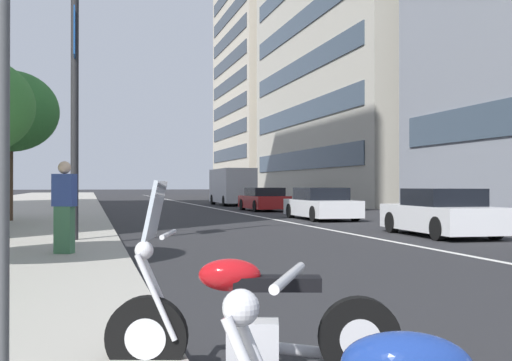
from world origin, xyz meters
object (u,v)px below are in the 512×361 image
at_px(car_far_down_avenue, 264,200).
at_px(street_tree_mid_sidewalk, 10,111).
at_px(street_lamp_with_banners, 87,37).
at_px(car_approaching_light, 321,205).
at_px(delivery_van_ahead, 232,186).
at_px(pedestrian_on_plaza, 64,207).
at_px(car_lead_in_lane, 441,214).
at_px(parking_sign_by_curb, 3,87).
at_px(motorcycle_under_tarp, 246,320).

height_order(car_far_down_avenue, street_tree_mid_sidewalk, street_tree_mid_sidewalk).
bearing_deg(street_lamp_with_banners, car_approaching_light, -44.68).
height_order(delivery_van_ahead, street_lamp_with_banners, street_lamp_with_banners).
bearing_deg(pedestrian_on_plaza, street_lamp_with_banners, 13.90).
xyz_separation_m(car_lead_in_lane, parking_sign_by_curb, (-13.37, 9.82, 1.19)).
bearing_deg(car_far_down_avenue, parking_sign_by_curb, 161.25).
relative_size(street_tree_mid_sidewalk, pedestrian_on_plaza, 3.13).
distance_m(car_far_down_avenue, pedestrian_on_plaza, 23.60).
bearing_deg(street_tree_mid_sidewalk, motorcycle_under_tarp, -168.96).
xyz_separation_m(car_far_down_avenue, parking_sign_by_curb, (-31.31, 9.61, 1.20)).
distance_m(parking_sign_by_curb, street_tree_mid_sidewalk, 22.04).
distance_m(delivery_van_ahead, street_lamp_with_banners, 29.94).
bearing_deg(car_approaching_light, car_far_down_avenue, -0.26).
distance_m(street_tree_mid_sidewalk, pedestrian_on_plaza, 12.57).
distance_m(delivery_van_ahead, street_tree_mid_sidewalk, 22.97).
xyz_separation_m(car_far_down_avenue, street_tree_mid_sidewalk, (-9.52, 12.03, 3.45)).
height_order(parking_sign_by_curb, street_lamp_with_banners, street_lamp_with_banners).
distance_m(motorcycle_under_tarp, car_lead_in_lane, 14.17).
xyz_separation_m(car_lead_in_lane, pedestrian_on_plaza, (-3.54, 9.94, 0.40)).
bearing_deg(car_approaching_light, motorcycle_under_tarp, 158.18).
bearing_deg(street_lamp_with_banners, pedestrian_on_plaza, 172.42).
bearing_deg(street_lamp_with_banners, delivery_van_ahead, -18.97).
distance_m(delivery_van_ahead, parking_sign_by_curb, 42.15).
distance_m(car_lead_in_lane, street_lamp_with_banners, 10.46).
bearing_deg(car_far_down_avenue, car_approaching_light, 178.06).
height_order(car_lead_in_lane, street_lamp_with_banners, street_lamp_with_banners).
relative_size(car_far_down_avenue, street_tree_mid_sidewalk, 0.77).
distance_m(car_far_down_avenue, street_lamp_with_banners, 21.13).
distance_m(car_far_down_avenue, street_tree_mid_sidewalk, 15.72).
bearing_deg(pedestrian_on_plaza, street_tree_mid_sidewalk, 32.36).
relative_size(delivery_van_ahead, parking_sign_by_curb, 2.19).
bearing_deg(car_approaching_light, delivery_van_ahead, -1.17).
bearing_deg(street_tree_mid_sidewalk, pedestrian_on_plaza, -169.12).
bearing_deg(street_tree_mid_sidewalk, car_lead_in_lane, -124.55).
xyz_separation_m(delivery_van_ahead, street_tree_mid_sidewalk, (-19.17, 12.37, 2.70)).
height_order(motorcycle_under_tarp, parking_sign_by_curb, parking_sign_by_curb).
relative_size(car_lead_in_lane, street_lamp_with_banners, 0.55).
bearing_deg(street_lamp_with_banners, street_tree_mid_sidewalk, 16.81).
relative_size(motorcycle_under_tarp, car_lead_in_lane, 0.49).
xyz_separation_m(delivery_van_ahead, street_lamp_with_banners, (-28.12, 9.66, 3.52)).
height_order(car_lead_in_lane, parking_sign_by_curb, parking_sign_by_curb).
relative_size(motorcycle_under_tarp, parking_sign_by_curb, 0.76).
height_order(parking_sign_by_curb, pedestrian_on_plaza, parking_sign_by_curb).
height_order(car_lead_in_lane, car_approaching_light, car_lead_in_lane).
bearing_deg(motorcycle_under_tarp, parking_sign_by_curb, 68.70).
bearing_deg(parking_sign_by_curb, car_lead_in_lane, -36.30).
bearing_deg(delivery_van_ahead, motorcycle_under_tarp, 167.50).
xyz_separation_m(motorcycle_under_tarp, car_far_down_avenue, (29.38, -8.16, 0.18)).
bearing_deg(street_lamp_with_banners, car_lead_in_lane, -86.86).
height_order(car_approaching_light, parking_sign_by_curb, parking_sign_by_curb).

